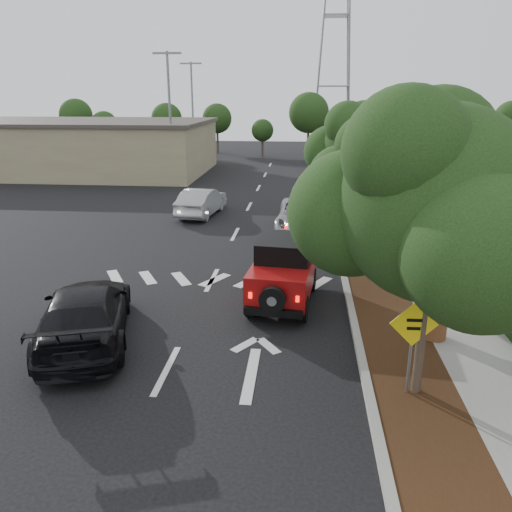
# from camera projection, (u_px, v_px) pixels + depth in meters

# --- Properties ---
(ground) EXTENTS (120.00, 120.00, 0.00)m
(ground) POSITION_uv_depth(u_px,v_px,m) (166.00, 370.00, 11.70)
(ground) COLOR black
(ground) RESTS_ON ground
(curb) EXTENTS (0.20, 70.00, 0.15)m
(curb) POSITION_uv_depth(u_px,v_px,m) (335.00, 235.00, 22.63)
(curb) COLOR #9E9B93
(curb) RESTS_ON ground
(planting_strip) EXTENTS (1.80, 70.00, 0.12)m
(planting_strip) POSITION_uv_depth(u_px,v_px,m) (358.00, 236.00, 22.54)
(planting_strip) COLOR black
(planting_strip) RESTS_ON ground
(sidewalk) EXTENTS (2.00, 70.00, 0.12)m
(sidewalk) POSITION_uv_depth(u_px,v_px,m) (401.00, 237.00, 22.37)
(sidewalk) COLOR gray
(sidewalk) RESTS_ON ground
(hedge) EXTENTS (0.80, 70.00, 0.80)m
(hedge) POSITION_uv_depth(u_px,v_px,m) (433.00, 231.00, 22.14)
(hedge) COLOR black
(hedge) RESTS_ON ground
(commercial_building) EXTENTS (22.00, 12.00, 4.00)m
(commercial_building) POSITION_uv_depth(u_px,v_px,m) (71.00, 147.00, 40.93)
(commercial_building) COLOR gray
(commercial_building) RESTS_ON ground
(transmission_tower) EXTENTS (7.00, 4.00, 28.00)m
(transmission_tower) POSITION_uv_depth(u_px,v_px,m) (330.00, 151.00, 56.61)
(transmission_tower) COLOR slate
(transmission_tower) RESTS_ON ground
(street_tree_near) EXTENTS (3.80, 3.80, 5.92)m
(street_tree_near) POSITION_uv_depth(u_px,v_px,m) (415.00, 395.00, 10.73)
(street_tree_near) COLOR black
(street_tree_near) RESTS_ON ground
(street_tree_mid) EXTENTS (3.20, 3.20, 5.32)m
(street_tree_mid) POSITION_uv_depth(u_px,v_px,m) (373.00, 280.00, 17.35)
(street_tree_mid) COLOR black
(street_tree_mid) RESTS_ON ground
(street_tree_far) EXTENTS (3.40, 3.40, 5.62)m
(street_tree_far) POSITION_uv_depth(u_px,v_px,m) (356.00, 232.00, 23.51)
(street_tree_far) COLOR black
(street_tree_far) RESTS_ON ground
(light_pole_a) EXTENTS (2.00, 0.22, 9.00)m
(light_pole_a) POSITION_uv_depth(u_px,v_px,m) (174.00, 182.00, 36.90)
(light_pole_a) COLOR slate
(light_pole_a) RESTS_ON ground
(light_pole_b) EXTENTS (2.00, 0.22, 9.00)m
(light_pole_b) POSITION_uv_depth(u_px,v_px,m) (195.00, 161.00, 48.36)
(light_pole_b) COLOR slate
(light_pole_b) RESTS_ON ground
(red_jeep) EXTENTS (2.09, 4.01, 1.99)m
(red_jeep) POSITION_uv_depth(u_px,v_px,m) (284.00, 270.00, 15.37)
(red_jeep) COLOR black
(red_jeep) RESTS_ON ground
(silver_suv_ahead) EXTENTS (2.73, 5.60, 1.53)m
(silver_suv_ahead) POSITION_uv_depth(u_px,v_px,m) (305.00, 216.00, 23.31)
(silver_suv_ahead) COLOR #94969B
(silver_suv_ahead) RESTS_ON ground
(black_suv_oncoming) EXTENTS (3.56, 5.63, 1.52)m
(black_suv_oncoming) POSITION_uv_depth(u_px,v_px,m) (85.00, 313.00, 12.91)
(black_suv_oncoming) COLOR black
(black_suv_oncoming) RESTS_ON ground
(silver_sedan_oncoming) EXTENTS (2.07, 4.54, 1.44)m
(silver_sedan_oncoming) POSITION_uv_depth(u_px,v_px,m) (202.00, 202.00, 26.53)
(silver_sedan_oncoming) COLOR #A1A3A8
(silver_sedan_oncoming) RESTS_ON ground
(parked_suv) EXTENTS (4.78, 2.82, 1.52)m
(parked_suv) POSITION_uv_depth(u_px,v_px,m) (131.00, 171.00, 36.77)
(parked_suv) COLOR #A1A4A8
(parked_suv) RESTS_ON ground
(speed_hump_sign) EXTENTS (0.99, 0.09, 2.10)m
(speed_hump_sign) POSITION_uv_depth(u_px,v_px,m) (413.00, 335.00, 10.23)
(speed_hump_sign) COLOR slate
(speed_hump_sign) RESTS_ON ground
(terracotta_planter) EXTENTS (0.70, 0.70, 1.22)m
(terracotta_planter) POSITION_uv_depth(u_px,v_px,m) (437.00, 313.00, 12.79)
(terracotta_planter) COLOR brown
(terracotta_planter) RESTS_ON ground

